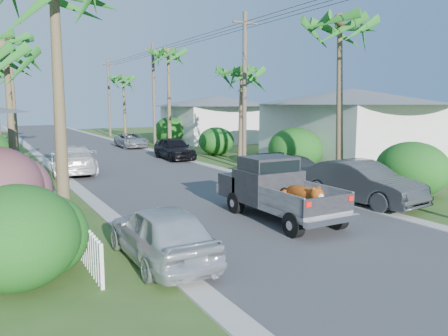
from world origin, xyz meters
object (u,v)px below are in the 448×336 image
palm_l_b (6,48)px  house_right_near (349,129)px  parked_car_rd (131,140)px  utility_pole_b (245,91)px  palm_r_a (343,22)px  palm_l_c (9,37)px  utility_pole_c (154,95)px  parked_car_rn (361,183)px  palm_r_c (168,52)px  palm_r_b (241,70)px  parked_car_rm (296,171)px  utility_pole_d (109,97)px  pickup_truck (273,188)px  parked_car_ln (161,234)px  parked_car_lf (73,160)px  palm_r_d (123,77)px  parked_car_rf (174,149)px  house_right_far (217,121)px

palm_l_b → house_right_near: palm_l_b is taller
parked_car_rd → utility_pole_b: size_ratio=0.51×
palm_l_b → palm_r_a: bearing=-24.6°
palm_l_b → palm_l_c: size_ratio=0.80×
utility_pole_c → parked_car_rd: bearing=165.5°
parked_car_rn → palm_r_c: palm_r_c is taller
utility_pole_b → parked_car_rd: bearing=97.3°
parked_car_rn → palm_r_b: bearing=75.2°
parked_car_rn → parked_car_rm: parked_car_rn is taller
house_right_near → utility_pole_d: utility_pole_d is taller
palm_l_b → utility_pole_c: (12.40, 16.00, -1.55)m
pickup_truck → palm_l_c: size_ratio=0.56×
utility_pole_b → utility_pole_d: (0.00, 30.00, 0.00)m
parked_car_rd → palm_l_b: bearing=-120.9°
parked_car_ln → palm_r_a: 13.54m
parked_car_lf → palm_r_c: bearing=-127.8°
house_right_near → utility_pole_d: 31.96m
palm_r_d → house_right_near: size_ratio=0.89×
palm_r_c → pickup_truck: bearing=-103.8°
parked_car_rf → palm_r_d: (2.79, 20.89, 5.97)m
palm_r_c → palm_r_d: size_ratio=1.17×
parked_car_ln → house_right_far: house_right_far is taller
parked_car_rm → parked_car_rf: parked_car_rf is taller
pickup_truck → parked_car_rd: 25.61m
palm_l_b → palm_r_b: bearing=12.6°
parked_car_lf → palm_r_b: palm_r_b is taller
house_right_far → pickup_truck: bearing=-114.8°
utility_pole_d → palm_r_d: bearing=-73.3°
palm_r_d → palm_l_c: bearing=-124.8°
parked_car_rn → parked_car_rf: bearing=87.7°
parked_car_lf → utility_pole_d: 28.76m
parked_car_rf → parked_car_ln: size_ratio=1.07×
utility_pole_c → palm_r_a: bearing=-88.2°
parked_car_rf → house_right_far: 14.38m
parked_car_rf → utility_pole_d: 24.27m
palm_l_c → palm_r_c: (12.20, 4.00, 0.20)m
parked_car_rm → palm_r_c: 20.10m
parked_car_rn → palm_r_a: palm_r_a is taller
palm_r_c → parked_car_rm: bearing=-93.7°
parked_car_rd → palm_r_c: size_ratio=0.49×
parked_car_rf → palm_r_c: size_ratio=0.48×
pickup_truck → palm_r_b: palm_r_b is taller
pickup_truck → house_right_far: (12.43, 26.91, 1.11)m
parked_car_rn → utility_pole_b: bearing=79.1°
palm_r_c → palm_r_d: bearing=88.8°
parked_car_rm → palm_r_b: 9.41m
parked_car_lf → house_right_far: (16.60, 13.98, 1.33)m
palm_r_d → house_right_near: bearing=-76.9°
parked_car_rf → parked_car_rd: 9.41m
parked_car_rm → utility_pole_b: (0.60, 5.63, 3.92)m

